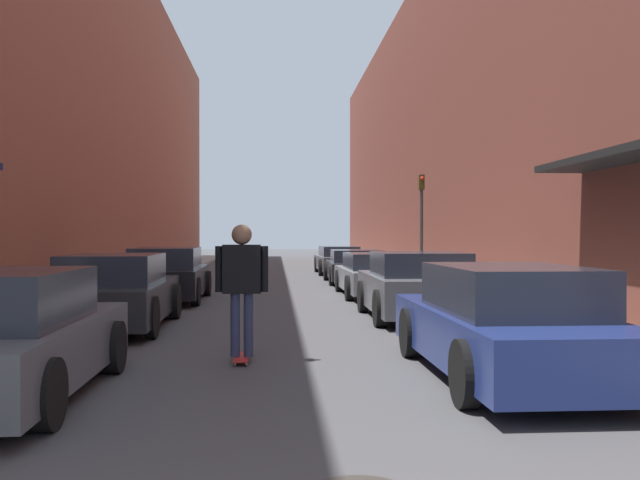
{
  "coord_description": "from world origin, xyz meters",
  "views": [
    {
      "loc": [
        0.01,
        -1.23,
        1.72
      ],
      "look_at": [
        0.88,
        12.74,
        1.6
      ],
      "focal_mm": 40.0,
      "sensor_mm": 36.0,
      "label": 1
    }
  ],
  "objects_px": {
    "parked_car_right_0": "(505,324)",
    "traffic_light": "(421,218)",
    "parked_car_left_2": "(167,275)",
    "parked_car_right_4": "(338,260)",
    "parked_car_right_1": "(417,286)",
    "parked_car_left_1": "(116,293)",
    "parked_car_right_2": "(374,275)",
    "parked_car_right_3": "(356,267)",
    "skateboarder": "(242,277)"
  },
  "relations": [
    {
      "from": "parked_car_right_1",
      "to": "parked_car_right_2",
      "type": "xyz_separation_m",
      "value": [
        -0.13,
        5.37,
        -0.07
      ]
    },
    {
      "from": "parked_car_right_2",
      "to": "traffic_light",
      "type": "xyz_separation_m",
      "value": [
        1.62,
        1.43,
        1.62
      ]
    },
    {
      "from": "parked_car_right_0",
      "to": "parked_car_right_3",
      "type": "bearing_deg",
      "value": 89.65
    },
    {
      "from": "parked_car_right_4",
      "to": "skateboarder",
      "type": "distance_m",
      "value": 21.21
    },
    {
      "from": "parked_car_right_3",
      "to": "skateboarder",
      "type": "bearing_deg",
      "value": -102.12
    },
    {
      "from": "parked_car_left_1",
      "to": "parked_car_right_0",
      "type": "bearing_deg",
      "value": -40.63
    },
    {
      "from": "parked_car_right_1",
      "to": "parked_car_right_2",
      "type": "relative_size",
      "value": 0.84
    },
    {
      "from": "parked_car_left_1",
      "to": "parked_car_left_2",
      "type": "height_order",
      "value": "parked_car_left_2"
    },
    {
      "from": "parked_car_left_1",
      "to": "parked_car_right_1",
      "type": "height_order",
      "value": "parked_car_right_1"
    },
    {
      "from": "parked_car_left_2",
      "to": "parked_car_right_4",
      "type": "relative_size",
      "value": 0.95
    },
    {
      "from": "parked_car_left_1",
      "to": "skateboarder",
      "type": "xyz_separation_m",
      "value": [
        2.44,
        -3.53,
        0.48
      ]
    },
    {
      "from": "parked_car_right_1",
      "to": "parked_car_left_1",
      "type": "bearing_deg",
      "value": -169.13
    },
    {
      "from": "parked_car_left_2",
      "to": "parked_car_right_0",
      "type": "height_order",
      "value": "parked_car_left_2"
    },
    {
      "from": "parked_car_left_2",
      "to": "parked_car_right_1",
      "type": "relative_size",
      "value": 1.15
    },
    {
      "from": "parked_car_left_2",
      "to": "traffic_light",
      "type": "height_order",
      "value": "traffic_light"
    },
    {
      "from": "parked_car_right_0",
      "to": "traffic_light",
      "type": "xyz_separation_m",
      "value": [
        1.63,
        12.72,
        1.56
      ]
    },
    {
      "from": "parked_car_right_0",
      "to": "parked_car_right_3",
      "type": "relative_size",
      "value": 1.1
    },
    {
      "from": "parked_car_right_3",
      "to": "parked_car_right_4",
      "type": "bearing_deg",
      "value": 91.16
    },
    {
      "from": "parked_car_right_2",
      "to": "parked_car_right_4",
      "type": "relative_size",
      "value": 0.99
    },
    {
      "from": "parked_car_right_0",
      "to": "parked_car_right_1",
      "type": "distance_m",
      "value": 5.93
    },
    {
      "from": "parked_car_right_1",
      "to": "parked_car_right_2",
      "type": "height_order",
      "value": "parked_car_right_1"
    },
    {
      "from": "parked_car_left_2",
      "to": "parked_car_right_4",
      "type": "xyz_separation_m",
      "value": [
        5.48,
        12.1,
        -0.07
      ]
    },
    {
      "from": "parked_car_left_2",
      "to": "traffic_light",
      "type": "relative_size",
      "value": 1.37
    },
    {
      "from": "parked_car_right_2",
      "to": "skateboarder",
      "type": "xyz_separation_m",
      "value": [
        -3.19,
        -10.0,
        0.55
      ]
    },
    {
      "from": "parked_car_right_0",
      "to": "parked_car_right_2",
      "type": "bearing_deg",
      "value": 89.92
    },
    {
      "from": "parked_car_left_2",
      "to": "skateboarder",
      "type": "distance_m",
      "value": 9.18
    },
    {
      "from": "parked_car_left_1",
      "to": "traffic_light",
      "type": "xyz_separation_m",
      "value": [
        7.25,
        7.9,
        1.55
      ]
    },
    {
      "from": "parked_car_right_0",
      "to": "traffic_light",
      "type": "height_order",
      "value": "traffic_light"
    },
    {
      "from": "parked_car_left_2",
      "to": "parked_car_right_4",
      "type": "distance_m",
      "value": 13.28
    },
    {
      "from": "parked_car_right_1",
      "to": "traffic_light",
      "type": "height_order",
      "value": "traffic_light"
    },
    {
      "from": "parked_car_right_2",
      "to": "skateboarder",
      "type": "height_order",
      "value": "skateboarder"
    },
    {
      "from": "parked_car_left_1",
      "to": "parked_car_right_4",
      "type": "bearing_deg",
      "value": 72.18
    },
    {
      "from": "parked_car_left_2",
      "to": "parked_car_right_0",
      "type": "relative_size",
      "value": 0.97
    },
    {
      "from": "parked_car_right_0",
      "to": "parked_car_right_1",
      "type": "relative_size",
      "value": 1.18
    },
    {
      "from": "parked_car_right_1",
      "to": "parked_car_left_2",
      "type": "bearing_deg",
      "value": 143.09
    },
    {
      "from": "parked_car_left_2",
      "to": "parked_car_right_3",
      "type": "bearing_deg",
      "value": 48.75
    },
    {
      "from": "parked_car_right_3",
      "to": "parked_car_right_4",
      "type": "height_order",
      "value": "parked_car_right_4"
    },
    {
      "from": "parked_car_left_2",
      "to": "traffic_light",
      "type": "distance_m",
      "value": 7.73
    },
    {
      "from": "parked_car_left_1",
      "to": "traffic_light",
      "type": "distance_m",
      "value": 10.84
    },
    {
      "from": "parked_car_left_2",
      "to": "parked_car_right_0",
      "type": "bearing_deg",
      "value": -61.6
    },
    {
      "from": "parked_car_right_2",
      "to": "parked_car_right_3",
      "type": "xyz_separation_m",
      "value": [
        0.09,
        5.25,
        -0.01
      ]
    },
    {
      "from": "parked_car_right_1",
      "to": "parked_car_right_4",
      "type": "bearing_deg",
      "value": 90.55
    },
    {
      "from": "parked_car_right_1",
      "to": "skateboarder",
      "type": "bearing_deg",
      "value": -125.59
    },
    {
      "from": "parked_car_left_1",
      "to": "parked_car_right_1",
      "type": "distance_m",
      "value": 5.87
    },
    {
      "from": "parked_car_left_2",
      "to": "parked_car_right_3",
      "type": "height_order",
      "value": "parked_car_left_2"
    },
    {
      "from": "parked_car_right_2",
      "to": "skateboarder",
      "type": "distance_m",
      "value": 10.51
    },
    {
      "from": "parked_car_right_3",
      "to": "skateboarder",
      "type": "distance_m",
      "value": 15.61
    },
    {
      "from": "parked_car_left_1",
      "to": "parked_car_right_0",
      "type": "relative_size",
      "value": 0.95
    },
    {
      "from": "parked_car_right_3",
      "to": "skateboarder",
      "type": "relative_size",
      "value": 2.34
    },
    {
      "from": "parked_car_right_1",
      "to": "parked_car_right_2",
      "type": "bearing_deg",
      "value": 91.34
    }
  ]
}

